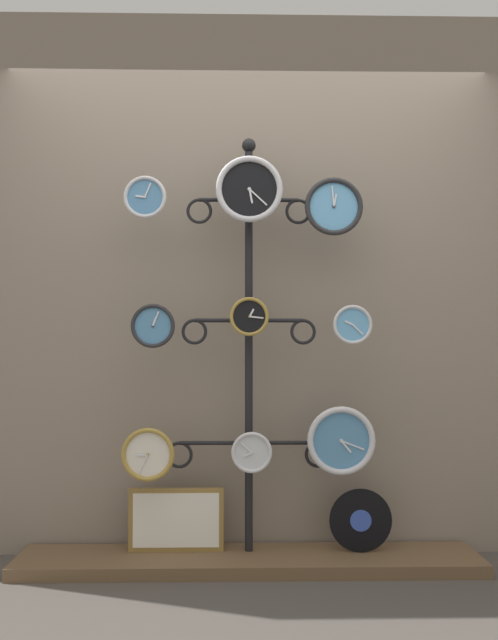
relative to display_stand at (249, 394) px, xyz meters
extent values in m
plane|color=#47423D|center=(0.00, -0.41, -0.82)|extent=(12.00, 12.00, 0.00)
cube|color=gray|center=(0.00, 0.16, 0.58)|extent=(4.40, 0.04, 2.80)
cube|color=brown|center=(0.00, -0.06, -0.79)|extent=(2.20, 0.36, 0.06)
cylinder|color=black|center=(0.00, 0.00, -0.81)|extent=(0.32, 0.32, 0.02)
cylinder|color=black|center=(0.00, 0.00, 0.20)|extent=(0.04, 0.04, 2.00)
sphere|color=black|center=(0.00, 0.00, 1.24)|extent=(0.07, 0.07, 0.07)
cylinder|color=black|center=(-0.12, 0.00, 0.96)|extent=(0.25, 0.02, 0.02)
torus|color=black|center=(-0.25, 0.00, 0.90)|extent=(0.13, 0.02, 0.13)
cylinder|color=black|center=(0.12, 0.00, 0.96)|extent=(0.25, 0.02, 0.02)
torus|color=black|center=(0.25, 0.00, 0.90)|extent=(0.13, 0.02, 0.13)
cylinder|color=black|center=(-0.13, 0.00, 0.36)|extent=(0.27, 0.02, 0.02)
torus|color=black|center=(-0.27, 0.00, 0.31)|extent=(0.13, 0.02, 0.13)
cylinder|color=black|center=(0.13, 0.00, 0.36)|extent=(0.27, 0.02, 0.02)
torus|color=black|center=(0.27, 0.00, 0.31)|extent=(0.13, 0.02, 0.13)
cylinder|color=black|center=(-0.17, 0.00, -0.24)|extent=(0.34, 0.02, 0.02)
torus|color=black|center=(-0.34, 0.00, -0.30)|extent=(0.13, 0.02, 0.13)
cylinder|color=black|center=(0.17, 0.00, -0.24)|extent=(0.34, 0.02, 0.02)
torus|color=black|center=(0.34, 0.00, -0.30)|extent=(0.13, 0.02, 0.13)
cylinder|color=#4C84B2|center=(-0.50, -0.09, 0.95)|extent=(0.19, 0.02, 0.19)
torus|color=silver|center=(-0.50, -0.11, 0.95)|extent=(0.21, 0.02, 0.21)
cylinder|color=silver|center=(-0.50, -0.11, 0.95)|extent=(0.01, 0.01, 0.01)
cube|color=silver|center=(-0.52, -0.11, 0.95)|extent=(0.05, 0.00, 0.01)
cube|color=silver|center=(-0.49, -0.11, 0.98)|extent=(0.03, 0.00, 0.07)
cylinder|color=black|center=(0.00, -0.11, 0.99)|extent=(0.29, 0.02, 0.29)
torus|color=silver|center=(0.00, -0.12, 0.99)|extent=(0.32, 0.03, 0.32)
cylinder|color=silver|center=(0.00, -0.12, 0.99)|extent=(0.02, 0.01, 0.02)
cube|color=silver|center=(0.01, -0.12, 0.95)|extent=(0.02, 0.00, 0.07)
cube|color=silver|center=(0.04, -0.12, 0.95)|extent=(0.09, 0.00, 0.08)
cylinder|color=#60A8DB|center=(0.41, -0.07, 0.91)|extent=(0.26, 0.02, 0.26)
torus|color=#262628|center=(0.41, -0.09, 0.91)|extent=(0.28, 0.03, 0.28)
cylinder|color=#262628|center=(0.41, -0.08, 0.91)|extent=(0.02, 0.01, 0.02)
cube|color=silver|center=(0.42, -0.09, 0.94)|extent=(0.02, 0.00, 0.06)
cube|color=silver|center=(0.41, -0.09, 0.96)|extent=(0.02, 0.00, 0.10)
cylinder|color=#4C84B2|center=(-0.46, -0.09, 0.33)|extent=(0.19, 0.02, 0.19)
torus|color=#262628|center=(-0.46, -0.10, 0.33)|extent=(0.21, 0.02, 0.21)
cylinder|color=#262628|center=(-0.46, -0.10, 0.33)|extent=(0.01, 0.01, 0.01)
cube|color=silver|center=(-0.45, -0.11, 0.35)|extent=(0.02, 0.00, 0.05)
cube|color=silver|center=(-0.44, -0.11, 0.37)|extent=(0.03, 0.00, 0.07)
cylinder|color=black|center=(0.00, -0.09, 0.38)|extent=(0.17, 0.02, 0.17)
torus|color=#A58438|center=(0.00, -0.10, 0.38)|extent=(0.19, 0.02, 0.19)
cylinder|color=#A58438|center=(0.00, -0.10, 0.38)|extent=(0.01, 0.01, 0.01)
cube|color=silver|center=(0.01, -0.10, 0.39)|extent=(0.03, 0.00, 0.04)
cube|color=silver|center=(0.04, -0.11, 0.37)|extent=(0.07, 0.00, 0.01)
cylinder|color=#60A8DB|center=(0.50, -0.08, 0.34)|extent=(0.17, 0.02, 0.17)
torus|color=silver|center=(0.50, -0.09, 0.34)|extent=(0.19, 0.02, 0.19)
cylinder|color=silver|center=(0.50, -0.09, 0.34)|extent=(0.01, 0.01, 0.01)
cube|color=silver|center=(0.48, -0.09, 0.35)|extent=(0.04, 0.00, 0.03)
cube|color=silver|center=(0.52, -0.09, 0.31)|extent=(0.05, 0.00, 0.05)
cylinder|color=silver|center=(-0.48, -0.10, -0.28)|extent=(0.23, 0.02, 0.23)
torus|color=#A58438|center=(-0.48, -0.11, -0.28)|extent=(0.25, 0.02, 0.25)
cylinder|color=#A58438|center=(-0.48, -0.11, -0.28)|extent=(0.01, 0.01, 0.01)
cube|color=silver|center=(-0.50, -0.11, -0.28)|extent=(0.06, 0.00, 0.01)
cube|color=silver|center=(-0.50, -0.11, -0.32)|extent=(0.05, 0.00, 0.08)
cylinder|color=silver|center=(0.01, -0.09, -0.27)|extent=(0.18, 0.02, 0.18)
torus|color=silver|center=(0.01, -0.10, -0.27)|extent=(0.19, 0.02, 0.19)
cylinder|color=silver|center=(0.01, -0.10, -0.27)|extent=(0.01, 0.01, 0.01)
cube|color=silver|center=(-0.01, -0.11, -0.28)|extent=(0.04, 0.00, 0.03)
cube|color=silver|center=(-0.01, -0.11, -0.24)|extent=(0.06, 0.00, 0.05)
cylinder|color=#4C84B2|center=(0.44, -0.08, -0.21)|extent=(0.30, 0.02, 0.30)
torus|color=silver|center=(0.44, -0.10, -0.21)|extent=(0.33, 0.03, 0.33)
cylinder|color=silver|center=(0.44, -0.10, -0.21)|extent=(0.02, 0.01, 0.02)
cube|color=silver|center=(0.46, -0.10, -0.24)|extent=(0.05, 0.00, 0.06)
cube|color=silver|center=(0.49, -0.10, -0.24)|extent=(0.11, 0.00, 0.05)
cylinder|color=black|center=(0.54, -0.04, -0.61)|extent=(0.30, 0.01, 0.30)
cylinder|color=#334FB2|center=(0.54, -0.04, -0.61)|extent=(0.10, 0.00, 0.10)
cube|color=olive|center=(-0.35, -0.01, -0.61)|extent=(0.46, 0.02, 0.30)
cube|color=white|center=(-0.35, -0.02, -0.61)|extent=(0.42, 0.00, 0.26)
camera|label=1|loc=(-0.06, -3.07, 0.24)|focal=35.00mm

